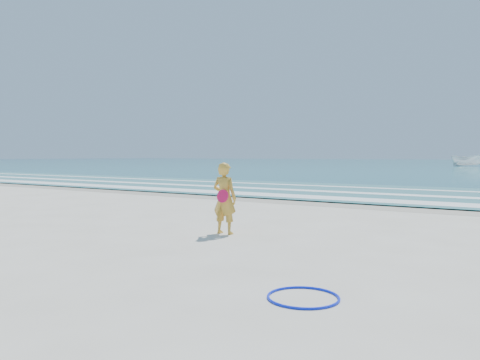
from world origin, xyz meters
The scene contains 9 objects.
ground centered at (0.00, 0.00, 0.00)m, with size 400.00×400.00×0.00m, color silver.
wet_sand centered at (0.00, 9.00, 0.00)m, with size 400.00×2.40×0.00m, color #B2A893.
shallow centered at (0.00, 14.00, 0.04)m, with size 400.00×10.00×0.01m, color #59B7AD.
foam_near centered at (0.00, 10.30, 0.05)m, with size 400.00×1.40×0.01m, color white.
foam_mid centered at (0.00, 13.20, 0.05)m, with size 400.00×0.90×0.01m, color white.
foam_far centered at (0.00, 16.50, 0.05)m, with size 400.00×0.60×0.01m, color white.
hoop centered at (4.99, -1.23, 0.02)m, with size 0.83×0.83×0.03m, color #0D23F6.
boat centered at (-2.72, 70.49, 0.94)m, with size 1.76×4.68×1.81m, color white.
woman centered at (1.70, 1.87, 0.74)m, with size 0.56×0.41×1.48m.
Camera 1 is at (7.28, -6.01, 1.63)m, focal length 35.00 mm.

